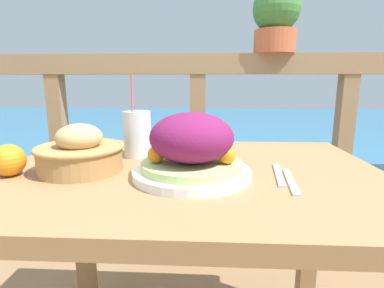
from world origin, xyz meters
name	(u,v)px	position (x,y,z in m)	size (l,w,h in m)	color
patio_table	(189,206)	(0.00, 0.00, 0.60)	(1.00, 0.74, 0.71)	#997047
railing_fence	(198,126)	(0.00, 0.65, 0.73)	(2.80, 0.08, 1.06)	#937551
sea_backdrop	(204,137)	(0.00, 3.15, 0.21)	(12.00, 4.00, 0.41)	teal
salad_plate	(192,149)	(0.01, -0.07, 0.78)	(0.28, 0.28, 0.16)	white
drink_glass	(137,134)	(-0.16, 0.12, 0.78)	(0.08, 0.08, 0.25)	silver
bread_basket	(80,153)	(-0.27, -0.04, 0.76)	(0.22, 0.22, 0.12)	#AD7F47
potted_plant	(276,18)	(0.34, 0.65, 1.21)	(0.21, 0.21, 0.29)	#B75B38
fork	(279,174)	(0.22, -0.05, 0.71)	(0.04, 0.18, 0.00)	silver
knife	(291,181)	(0.24, -0.10, 0.71)	(0.04, 0.18, 0.00)	silver
orange_near_basket	(9,160)	(-0.43, -0.09, 0.75)	(0.08, 0.08, 0.08)	orange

